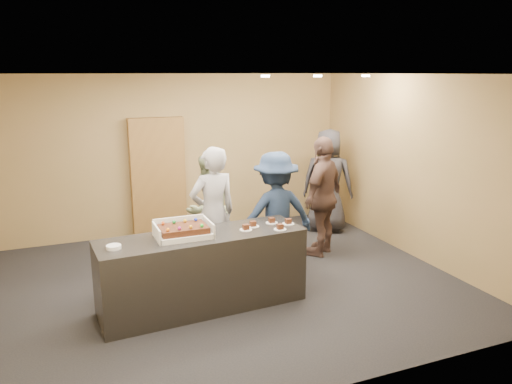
% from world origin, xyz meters
% --- Properties ---
extents(room, '(6.04, 6.00, 2.70)m').
position_xyz_m(room, '(0.00, 0.00, 1.35)').
color(room, black).
rests_on(room, ground).
extents(serving_counter, '(2.44, 0.84, 0.90)m').
position_xyz_m(serving_counter, '(-0.43, -0.53, 0.45)').
color(serving_counter, black).
rests_on(serving_counter, floor).
extents(storage_cabinet, '(0.91, 0.15, 2.00)m').
position_xyz_m(storage_cabinet, '(-0.34, 2.41, 1.00)').
color(storage_cabinet, brown).
rests_on(storage_cabinet, floor).
extents(cake_box, '(0.62, 0.43, 0.18)m').
position_xyz_m(cake_box, '(-0.65, -0.51, 0.94)').
color(cake_box, white).
rests_on(cake_box, serving_counter).
extents(sheet_cake, '(0.53, 0.37, 0.11)m').
position_xyz_m(sheet_cake, '(-0.65, -0.53, 1.00)').
color(sheet_cake, '#331A0B').
rests_on(sheet_cake, cake_box).
extents(plate_stack, '(0.16, 0.16, 0.04)m').
position_xyz_m(plate_stack, '(-1.43, -0.63, 0.92)').
color(plate_stack, white).
rests_on(plate_stack, serving_counter).
extents(slice_a, '(0.15, 0.15, 0.07)m').
position_xyz_m(slice_a, '(0.10, -0.56, 0.92)').
color(slice_a, white).
rests_on(slice_a, serving_counter).
extents(slice_b, '(0.15, 0.15, 0.07)m').
position_xyz_m(slice_b, '(0.23, -0.47, 0.92)').
color(slice_b, white).
rests_on(slice_b, serving_counter).
extents(slice_c, '(0.15, 0.15, 0.07)m').
position_xyz_m(slice_c, '(0.48, -0.70, 0.92)').
color(slice_c, white).
rests_on(slice_c, serving_counter).
extents(slice_d, '(0.15, 0.15, 0.07)m').
position_xyz_m(slice_d, '(0.50, -0.42, 0.92)').
color(slice_d, white).
rests_on(slice_d, serving_counter).
extents(slice_e, '(0.15, 0.15, 0.07)m').
position_xyz_m(slice_e, '(0.67, -0.54, 0.92)').
color(slice_e, white).
rests_on(slice_e, serving_counter).
extents(person_server_grey, '(0.71, 0.52, 1.79)m').
position_xyz_m(person_server_grey, '(-0.05, 0.27, 0.90)').
color(person_server_grey, '#9F9EA3').
rests_on(person_server_grey, floor).
extents(person_sage_man, '(0.98, 0.92, 1.61)m').
position_xyz_m(person_sage_man, '(0.05, 0.83, 0.80)').
color(person_sage_man, gray).
rests_on(person_sage_man, floor).
extents(person_navy_man, '(1.11, 0.66, 1.70)m').
position_xyz_m(person_navy_man, '(0.78, 0.10, 0.85)').
color(person_navy_man, '#1B2A45').
rests_on(person_navy_man, floor).
extents(person_brown_extra, '(1.12, 0.98, 1.81)m').
position_xyz_m(person_brown_extra, '(1.76, 0.52, 0.90)').
color(person_brown_extra, brown).
rests_on(person_brown_extra, floor).
extents(person_dark_suit, '(1.05, 0.97, 1.79)m').
position_xyz_m(person_dark_suit, '(2.41, 1.49, 0.90)').
color(person_dark_suit, '#28272C').
rests_on(person_dark_suit, floor).
extents(ceiling_spotlights, '(1.72, 0.12, 0.03)m').
position_xyz_m(ceiling_spotlights, '(1.60, 0.50, 2.67)').
color(ceiling_spotlights, '#FFEAC6').
rests_on(ceiling_spotlights, ceiling).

